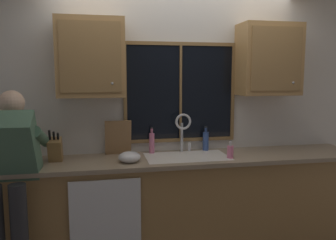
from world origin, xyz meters
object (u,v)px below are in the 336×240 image
object	(u,v)px
soap_dispenser	(230,152)
bottle_tall_clear	(206,141)
cutting_board	(118,138)
person_standing	(9,169)
knife_block	(55,150)
mixing_bowl	(129,157)
bottle_green_glass	(152,143)

from	to	relation	value
soap_dispenser	bottle_tall_clear	xyz separation A→B (m)	(-0.13, 0.37, 0.04)
cutting_board	soap_dispenser	world-z (taller)	cutting_board
person_standing	soap_dispenser	xyz separation A→B (m)	(1.92, 0.18, 0.02)
person_standing	soap_dispenser	distance (m)	1.93
knife_block	mixing_bowl	world-z (taller)	knife_block
cutting_board	bottle_tall_clear	bearing A→B (deg)	1.05
cutting_board	knife_block	bearing A→B (deg)	-163.66
person_standing	cutting_board	world-z (taller)	person_standing
soap_dispenser	cutting_board	bearing A→B (deg)	160.95
mixing_bowl	soap_dispenser	size ratio (longest dim) A/B	1.22
mixing_bowl	bottle_green_glass	size ratio (longest dim) A/B	0.77
knife_block	bottle_tall_clear	bearing A→B (deg)	7.13
soap_dispenser	bottle_green_glass	world-z (taller)	bottle_green_glass
cutting_board	soap_dispenser	bearing A→B (deg)	-19.05
knife_block	mixing_bowl	bearing A→B (deg)	-12.37
person_standing	knife_block	xyz separation A→B (m)	(0.31, 0.37, 0.06)
mixing_bowl	bottle_tall_clear	size ratio (longest dim) A/B	0.80
mixing_bowl	bottle_green_glass	xyz separation A→B (m)	(0.25, 0.31, 0.06)
knife_block	soap_dispenser	size ratio (longest dim) A/B	1.93
soap_dispenser	bottle_tall_clear	world-z (taller)	bottle_tall_clear
cutting_board	mixing_bowl	xyz separation A→B (m)	(0.08, -0.31, -0.13)
soap_dispenser	bottle_green_glass	xyz separation A→B (m)	(-0.70, 0.36, 0.05)
bottle_tall_clear	person_standing	bearing A→B (deg)	-162.79
soap_dispenser	bottle_tall_clear	bearing A→B (deg)	108.61
cutting_board	mixing_bowl	size ratio (longest dim) A/B	1.72
knife_block	soap_dispenser	xyz separation A→B (m)	(1.61, -0.19, -0.05)
knife_block	cutting_board	bearing A→B (deg)	16.34
person_standing	mixing_bowl	distance (m)	0.99
mixing_bowl	bottle_tall_clear	xyz separation A→B (m)	(0.82, 0.33, 0.06)
person_standing	bottle_tall_clear	world-z (taller)	person_standing
knife_block	bottle_tall_clear	size ratio (longest dim) A/B	1.27
person_standing	soap_dispenser	world-z (taller)	person_standing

